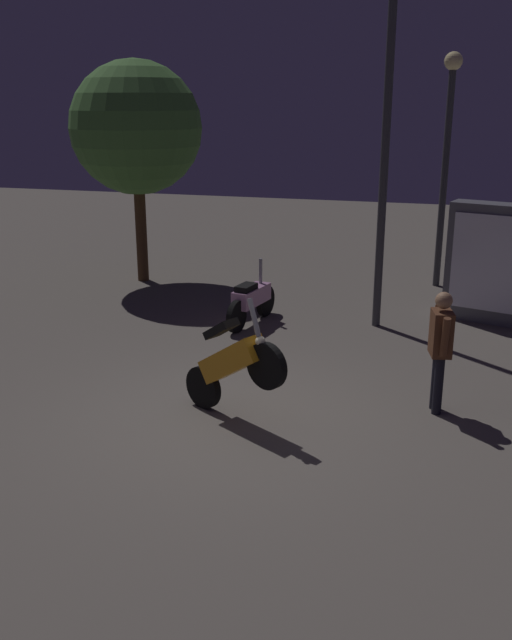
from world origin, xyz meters
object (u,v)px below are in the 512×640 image
(streetlamp_near, at_px, (387,113))
(streetlamp_far, at_px, (447,141))
(motorcycle_orange_foreground, at_px, (233,364))
(motorcycle_pink_parked_left, at_px, (251,300))
(person_rider_beside, at_px, (440,342))
(kiosk_billboard, at_px, (494,264))

(streetlamp_near, bearing_deg, streetlamp_far, 74.06)
(motorcycle_orange_foreground, relative_size, motorcycle_pink_parked_left, 0.99)
(motorcycle_orange_foreground, relative_size, person_rider_beside, 1.04)
(motorcycle_pink_parked_left, xyz_separation_m, streetlamp_near, (2.14, 0.52, 3.16))
(streetlamp_far, relative_size, kiosk_billboard, 2.24)
(streetlamp_near, relative_size, streetlamp_far, 1.23)
(motorcycle_orange_foreground, xyz_separation_m, person_rider_beside, (2.40, 0.96, 0.19))
(motorcycle_pink_parked_left, relative_size, person_rider_beside, 1.05)
(person_rider_beside, bearing_deg, motorcycle_orange_foreground, -170.37)
(streetlamp_near, relative_size, kiosk_billboard, 2.75)
(motorcycle_pink_parked_left, bearing_deg, streetlamp_far, -28.31)
(streetlamp_near, height_order, streetlamp_far, streetlamp_near)
(person_rider_beside, distance_m, kiosk_billboard, 4.28)
(motorcycle_pink_parked_left, distance_m, kiosk_billboard, 4.31)
(motorcycle_orange_foreground, relative_size, kiosk_billboard, 0.78)
(person_rider_beside, height_order, streetlamp_far, streetlamp_far)
(streetlamp_far, xyz_separation_m, kiosk_billboard, (1.01, -2.32, -1.96))
(streetlamp_near, distance_m, streetlamp_far, 3.33)
(person_rider_beside, bearing_deg, streetlamp_far, 80.00)
(person_rider_beside, relative_size, kiosk_billboard, 0.75)
(person_rider_beside, xyz_separation_m, kiosk_billboard, (0.75, 4.21, 0.12))
(motorcycle_orange_foreground, distance_m, streetlamp_near, 5.34)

